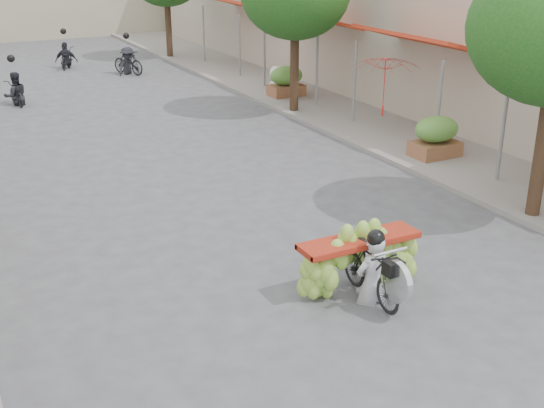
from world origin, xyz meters
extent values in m
cube|color=gray|center=(7.00, 15.00, 0.06)|extent=(4.00, 60.00, 0.12)
cube|color=#B6A896|center=(12.00, 14.00, 3.00)|extent=(8.00, 40.00, 6.00)
cylinder|color=slate|center=(6.30, 5.90, 1.27)|extent=(0.08, 0.08, 2.55)
cube|color=#B83018|center=(7.12, 10.00, 2.75)|extent=(1.77, 4.20, 0.53)
cylinder|color=slate|center=(6.30, 8.10, 1.27)|extent=(0.08, 0.08, 2.55)
cylinder|color=slate|center=(6.30, 11.90, 1.27)|extent=(0.08, 0.08, 2.55)
cube|color=#B83018|center=(7.12, 16.00, 2.75)|extent=(1.77, 4.20, 0.53)
cylinder|color=slate|center=(6.30, 14.10, 1.27)|extent=(0.08, 0.08, 2.55)
cylinder|color=slate|center=(6.30, 17.90, 1.27)|extent=(0.08, 0.08, 2.55)
cube|color=#B83018|center=(7.12, 22.00, 2.75)|extent=(1.77, 4.20, 0.53)
cylinder|color=slate|center=(6.30, 20.10, 1.27)|extent=(0.08, 0.08, 2.55)
cylinder|color=slate|center=(6.30, 23.90, 1.27)|extent=(0.08, 0.08, 2.55)
cylinder|color=#3A2719|center=(5.40, 4.00, 1.60)|extent=(0.28, 0.28, 3.20)
cylinder|color=#3A2719|center=(5.40, 14.00, 1.60)|extent=(0.28, 0.28, 3.20)
cylinder|color=#3A2719|center=(5.40, 26.00, 1.60)|extent=(0.28, 0.28, 3.20)
cube|color=brown|center=(6.20, 8.00, 0.37)|extent=(1.20, 0.80, 0.50)
ellipsoid|color=#538F35|center=(6.20, 8.00, 0.95)|extent=(1.20, 0.88, 0.66)
cube|color=brown|center=(6.20, 16.00, 0.37)|extent=(1.20, 0.80, 0.50)
ellipsoid|color=#538F35|center=(6.20, 16.00, 0.95)|extent=(1.20, 0.88, 0.66)
imported|color=black|center=(0.56, 2.80, 0.48)|extent=(0.53, 1.64, 0.96)
cylinder|color=silver|center=(0.56, 2.15, 0.62)|extent=(0.10, 0.66, 0.66)
cube|color=black|center=(0.56, 2.25, 0.80)|extent=(0.28, 0.22, 0.22)
cylinder|color=silver|center=(0.56, 2.35, 1.02)|extent=(0.60, 0.05, 0.05)
cube|color=maroon|center=(0.56, 3.15, 0.88)|extent=(2.05, 0.55, 0.10)
imported|color=silver|center=(0.56, 2.75, 1.12)|extent=(0.59, 0.44, 1.65)
sphere|color=black|center=(0.56, 2.72, 1.92)|extent=(0.28, 0.28, 0.28)
imported|color=red|center=(5.94, 9.90, 2.43)|extent=(2.22, 2.22, 1.65)
imported|color=white|center=(6.09, 16.50, 1.09)|extent=(1.06, 0.76, 1.94)
imported|color=black|center=(-2.43, 19.42, 0.39)|extent=(0.68, 1.45, 0.79)
imported|color=black|center=(-2.43, 19.42, 1.12)|extent=(0.84, 0.57, 1.65)
sphere|color=black|center=(-2.43, 19.42, 1.58)|extent=(0.26, 0.26, 0.26)
imported|color=black|center=(2.55, 23.07, 0.50)|extent=(1.20, 1.75, 1.01)
imported|color=black|center=(2.55, 23.07, 1.12)|extent=(1.19, 0.97, 1.65)
sphere|color=black|center=(2.55, 23.07, 1.58)|extent=(0.26, 0.26, 0.26)
imported|color=black|center=(0.56, 25.71, 0.44)|extent=(1.17, 1.65, 0.87)
imported|color=black|center=(0.56, 25.71, 1.12)|extent=(1.11, 0.90, 1.65)
sphere|color=black|center=(0.56, 25.71, 1.58)|extent=(0.26, 0.26, 0.26)
camera|label=1|loc=(-5.21, -4.97, 5.40)|focal=45.00mm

